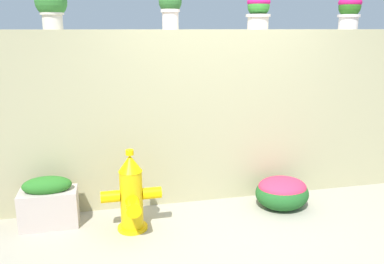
# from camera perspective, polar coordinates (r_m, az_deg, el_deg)

# --- Properties ---
(ground_plane) EXTENTS (24.00, 24.00, 0.00)m
(ground_plane) POSITION_cam_1_polar(r_m,az_deg,el_deg) (4.01, 7.40, -14.80)
(ground_plane) COLOR #9E9785
(stone_wall) EXTENTS (6.25, 0.36, 1.95)m
(stone_wall) POSITION_cam_1_polar(r_m,az_deg,el_deg) (4.65, 3.19, 2.36)
(stone_wall) COLOR tan
(stone_wall) RESTS_ON ground
(potted_plant_1) EXTENTS (0.33, 0.33, 0.43)m
(potted_plant_1) POSITION_cam_1_polar(r_m,az_deg,el_deg) (4.42, -19.56, 17.11)
(potted_plant_1) COLOR beige
(potted_plant_1) RESTS_ON stone_wall
(potted_plant_2) EXTENTS (0.26, 0.26, 0.41)m
(potted_plant_2) POSITION_cam_1_polar(r_m,az_deg,el_deg) (4.40, -3.14, 17.80)
(potted_plant_2) COLOR beige
(potted_plant_2) RESTS_ON stone_wall
(potted_plant_3) EXTENTS (0.28, 0.28, 0.38)m
(potted_plant_3) POSITION_cam_1_polar(r_m,az_deg,el_deg) (4.72, 9.50, 16.90)
(potted_plant_3) COLOR beige
(potted_plant_3) RESTS_ON stone_wall
(potted_plant_4) EXTENTS (0.27, 0.27, 0.39)m
(potted_plant_4) POSITION_cam_1_polar(r_m,az_deg,el_deg) (5.21, 21.64, 16.01)
(potted_plant_4) COLOR silver
(potted_plant_4) RESTS_ON stone_wall
(fire_hydrant) EXTENTS (0.60, 0.47, 0.83)m
(fire_hydrant) POSITION_cam_1_polar(r_m,az_deg,el_deg) (4.01, -8.67, -8.93)
(fire_hydrant) COLOR yellow
(fire_hydrant) RESTS_ON ground
(flower_bush_left) EXTENTS (0.60, 0.54, 0.36)m
(flower_bush_left) POSITION_cam_1_polar(r_m,az_deg,el_deg) (4.64, 12.78, -8.30)
(flower_bush_left) COLOR #205B23
(flower_bush_left) RESTS_ON ground
(planter_box) EXTENTS (0.57, 0.29, 0.53)m
(planter_box) POSITION_cam_1_polar(r_m,az_deg,el_deg) (4.34, -19.86, -9.48)
(planter_box) COLOR #BBAA9F
(planter_box) RESTS_ON ground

